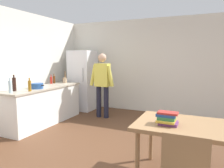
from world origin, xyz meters
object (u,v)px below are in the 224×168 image
object	(u,v)px
bottle_oil_amber	(30,86)
bottle_beer_brown	(54,79)
refrigerator	(83,80)
bottle_wine_dark	(14,84)
person	(102,81)
bottle_water_clear	(10,87)
book_stack	(167,119)
bottle_sauce_red	(51,80)
dining_table	(191,130)
cooking_pot	(37,86)
utensil_jar	(65,80)

from	to	relation	value
bottle_oil_amber	bottle_beer_brown	size ratio (longest dim) A/B	1.08
refrigerator	bottle_wine_dark	bearing A→B (deg)	-94.78
person	bottle_water_clear	world-z (taller)	person
bottle_beer_brown	book_stack	world-z (taller)	bottle_beer_brown
bottle_wine_dark	bottle_beer_brown	size ratio (longest dim) A/B	1.31
bottle_oil_amber	bottle_beer_brown	xyz separation A→B (m)	(-0.44, 1.31, -0.01)
bottle_sauce_red	bottle_oil_amber	bearing A→B (deg)	-69.36
bottle_water_clear	bottle_beer_brown	xyz separation A→B (m)	(-0.26, 1.62, -0.02)
bottle_wine_dark	bottle_water_clear	bearing A→B (deg)	-57.62
person	bottle_wine_dark	world-z (taller)	person
refrigerator	person	distance (m)	1.10
dining_table	bottle_wine_dark	size ratio (longest dim) A/B	4.12
cooking_pot	dining_table	bearing A→B (deg)	-13.84
person	utensil_jar	bearing A→B (deg)	-170.76
cooking_pot	utensil_jar	distance (m)	1.15
bottle_oil_amber	bottle_water_clear	size ratio (longest dim) A/B	0.93
bottle_water_clear	bottle_sauce_red	world-z (taller)	bottle_water_clear
cooking_pot	book_stack	xyz separation A→B (m)	(3.04, -0.95, -0.13)
bottle_oil_amber	bottle_sauce_red	size ratio (longest dim) A/B	1.17
dining_table	bottle_beer_brown	world-z (taller)	bottle_beer_brown
dining_table	bottle_sauce_red	bearing A→B (deg)	155.46
refrigerator	bottle_water_clear	size ratio (longest dim) A/B	6.00
refrigerator	book_stack	world-z (taller)	refrigerator
cooking_pot	utensil_jar	world-z (taller)	utensil_jar
person	utensil_jar	world-z (taller)	person
person	cooking_pot	world-z (taller)	person
utensil_jar	refrigerator	bearing A→B (deg)	80.40
refrigerator	bottle_water_clear	bearing A→B (deg)	-91.40
refrigerator	bottle_beer_brown	size ratio (longest dim) A/B	6.92
dining_table	bottle_sauce_red	xyz separation A→B (m)	(-3.63, 1.66, 0.32)
bottle_beer_brown	person	bearing A→B (deg)	16.56
cooking_pot	bottle_oil_amber	world-z (taller)	bottle_oil_amber
person	bottle_oil_amber	xyz separation A→B (m)	(-0.83, -1.69, 0.04)
book_stack	cooking_pot	bearing A→B (deg)	162.73
utensil_jar	book_stack	xyz separation A→B (m)	(3.14, -2.10, -0.15)
person	bottle_water_clear	bearing A→B (deg)	-116.84
bottle_wine_dark	bottle_beer_brown	distance (m)	1.42
bottle_beer_brown	bottle_wine_dark	bearing A→B (deg)	-84.90
person	book_stack	bearing A→B (deg)	-47.75
book_stack	refrigerator	bearing A→B (deg)	136.84
bottle_oil_amber	bottle_wine_dark	world-z (taller)	bottle_wine_dark
bottle_beer_brown	refrigerator	bearing A→B (deg)	70.94
bottle_oil_amber	bottle_water_clear	bearing A→B (deg)	-120.22
bottle_water_clear	bottle_sauce_red	size ratio (longest dim) A/B	1.25
cooking_pot	refrigerator	bearing A→B (deg)	89.04
dining_table	bottle_sauce_red	world-z (taller)	bottle_sauce_red
bottle_water_clear	bottle_beer_brown	size ratio (longest dim) A/B	1.15
bottle_wine_dark	book_stack	distance (m)	3.25
dining_table	bottle_wine_dark	world-z (taller)	bottle_wine_dark
cooking_pot	bottle_water_clear	xyz separation A→B (m)	(-0.03, -0.68, 0.07)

